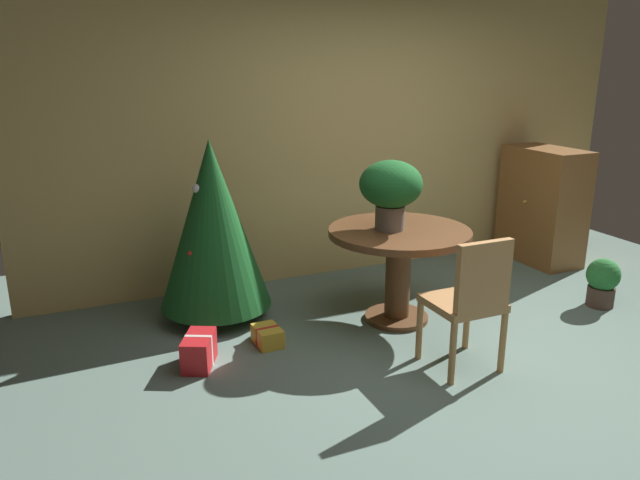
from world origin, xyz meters
The scene contains 10 objects.
ground_plane centered at (0.00, 0.00, 0.00)m, with size 6.60×6.60×0.00m, color slate.
back_wall_panel centered at (0.00, 2.20, 1.30)m, with size 6.00×0.10×2.60m, color tan.
round_dining_table centered at (-0.22, 0.91, 0.56)m, with size 1.08×1.08×0.74m.
flower_vase centered at (-0.29, 0.94, 1.07)m, with size 0.47×0.47×0.52m.
wooden_chair_near centered at (-0.22, 0.02, 0.51)m, with size 0.44×0.42×0.92m.
holiday_tree centered at (-1.49, 1.55, 0.76)m, with size 0.87×0.87×1.42m.
gift_box_gold centered at (-1.29, 0.91, 0.07)m, with size 0.18×0.25×0.13m.
gift_box_red centered at (-1.81, 0.80, 0.11)m, with size 0.30×0.36×0.22m.
wooden_cabinet centered at (1.88, 1.63, 0.57)m, with size 0.47×0.83×1.14m.
potted_plant centered at (1.48, 0.47, 0.22)m, with size 0.27×0.27×0.41m.
Camera 1 is at (-2.56, -2.90, 1.98)m, focal length 34.20 mm.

